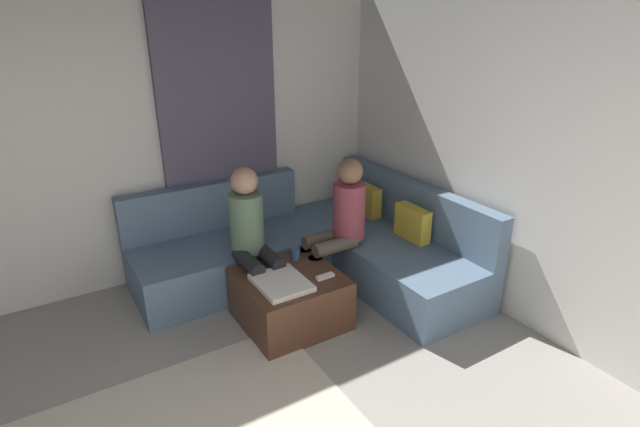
% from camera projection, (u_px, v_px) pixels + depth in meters
% --- Properties ---
extents(wall_back, '(6.00, 0.12, 2.70)m').
position_uv_depth(wall_back, '(636.00, 182.00, 3.05)').
color(wall_back, silver).
rests_on(wall_back, ground_plane).
extents(wall_left, '(0.12, 6.00, 2.70)m').
position_uv_depth(wall_left, '(62.00, 144.00, 3.94)').
color(wall_left, silver).
rests_on(wall_left, ground_plane).
extents(curtain_panel, '(0.06, 1.10, 2.50)m').
position_uv_depth(curtain_panel, '(221.00, 138.00, 4.53)').
color(curtain_panel, '#595166').
rests_on(curtain_panel, ground_plane).
extents(sectional_couch, '(2.10, 2.55, 0.87)m').
position_uv_depth(sectional_couch, '(317.00, 249.00, 4.58)').
color(sectional_couch, slate).
rests_on(sectional_couch, ground_plane).
extents(ottoman, '(0.76, 0.76, 0.42)m').
position_uv_depth(ottoman, '(290.00, 298.00, 3.92)').
color(ottoman, '#4C2D1E').
rests_on(ottoman, ground_plane).
extents(folded_blanket, '(0.44, 0.36, 0.04)m').
position_uv_depth(folded_blanket, '(281.00, 283.00, 3.69)').
color(folded_blanket, white).
rests_on(folded_blanket, ottoman).
extents(coffee_mug, '(0.08, 0.08, 0.10)m').
position_uv_depth(coffee_mug, '(295.00, 254.00, 4.08)').
color(coffee_mug, '#334C72').
rests_on(coffee_mug, ottoman).
extents(game_remote, '(0.05, 0.15, 0.02)m').
position_uv_depth(game_remote, '(325.00, 276.00, 3.80)').
color(game_remote, white).
rests_on(game_remote, ottoman).
extents(person_on_couch_back, '(0.30, 0.60, 1.20)m').
position_uv_depth(person_on_couch_back, '(340.00, 221.00, 4.24)').
color(person_on_couch_back, brown).
rests_on(person_on_couch_back, ground_plane).
extents(person_on_couch_side, '(0.60, 0.30, 1.20)m').
position_uv_depth(person_on_couch_side, '(252.00, 235.00, 3.98)').
color(person_on_couch_side, black).
rests_on(person_on_couch_side, ground_plane).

